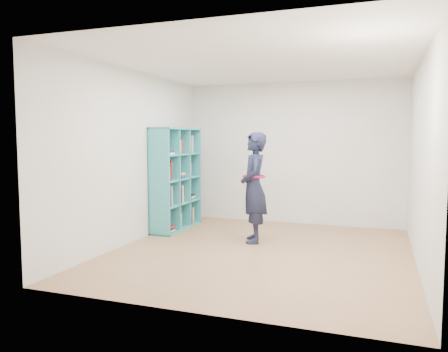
% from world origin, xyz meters
% --- Properties ---
extents(floor, '(4.50, 4.50, 0.00)m').
position_xyz_m(floor, '(0.00, 0.00, 0.00)').
color(floor, '#956743').
rests_on(floor, ground).
extents(ceiling, '(4.50, 4.50, 0.00)m').
position_xyz_m(ceiling, '(0.00, 0.00, 2.60)').
color(ceiling, white).
rests_on(ceiling, wall_back).
extents(wall_left, '(0.02, 4.50, 2.60)m').
position_xyz_m(wall_left, '(-2.00, 0.00, 1.30)').
color(wall_left, beige).
rests_on(wall_left, floor).
extents(wall_right, '(0.02, 4.50, 2.60)m').
position_xyz_m(wall_right, '(2.00, 0.00, 1.30)').
color(wall_right, beige).
rests_on(wall_right, floor).
extents(wall_back, '(4.00, 0.02, 2.60)m').
position_xyz_m(wall_back, '(0.00, 2.25, 1.30)').
color(wall_back, beige).
rests_on(wall_back, floor).
extents(wall_front, '(4.00, 0.02, 2.60)m').
position_xyz_m(wall_front, '(0.00, -2.25, 1.30)').
color(wall_front, beige).
rests_on(wall_front, floor).
extents(bookshelf, '(0.38, 1.32, 1.76)m').
position_xyz_m(bookshelf, '(-1.83, 1.06, 0.86)').
color(bookshelf, teal).
rests_on(bookshelf, floor).
extents(person, '(0.57, 0.70, 1.67)m').
position_xyz_m(person, '(-0.26, 0.56, 0.84)').
color(person, black).
rests_on(person, floor).
extents(smartphone, '(0.06, 0.08, 0.14)m').
position_xyz_m(smartphone, '(-0.42, 0.59, 0.95)').
color(smartphone, silver).
rests_on(smartphone, person).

